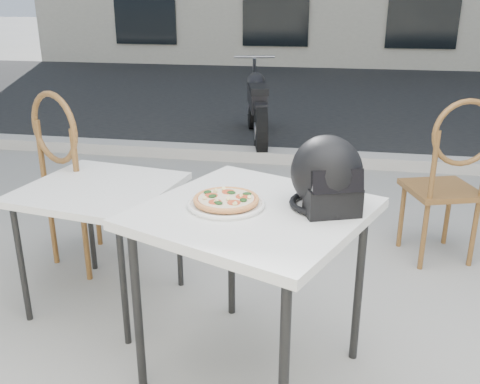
% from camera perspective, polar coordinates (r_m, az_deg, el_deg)
% --- Properties ---
extents(ground, '(80.00, 80.00, 0.00)m').
position_cam_1_polar(ground, '(2.96, 10.09, -14.31)').
color(ground, gray).
rests_on(ground, ground).
extents(street_asphalt, '(30.00, 8.00, 0.00)m').
position_cam_1_polar(street_asphalt, '(9.60, 10.94, 9.89)').
color(street_asphalt, black).
rests_on(street_asphalt, ground).
extents(curb, '(30.00, 0.25, 0.12)m').
position_cam_1_polar(curb, '(5.68, 10.73, 3.46)').
color(curb, '#A7A39C').
rests_on(curb, ground).
extents(cafe_table_main, '(1.14, 1.14, 0.83)m').
position_cam_1_polar(cafe_table_main, '(2.27, 1.42, -3.50)').
color(cafe_table_main, silver).
rests_on(cafe_table_main, ground).
extents(plate, '(0.40, 0.40, 0.02)m').
position_cam_1_polar(plate, '(2.26, -1.48, -1.30)').
color(plate, white).
rests_on(plate, cafe_table_main).
extents(pizza, '(0.32, 0.32, 0.03)m').
position_cam_1_polar(pizza, '(2.25, -1.48, -0.78)').
color(pizza, '#DD9151').
rests_on(pizza, plate).
extents(helmet, '(0.39, 0.40, 0.31)m').
position_cam_1_polar(helmet, '(2.23, 9.27, 1.60)').
color(helmet, black).
rests_on(helmet, cafe_table_main).
extents(cafe_chair_main, '(0.53, 0.53, 1.11)m').
position_cam_1_polar(cafe_chair_main, '(3.61, 21.49, 1.88)').
color(cafe_chair_main, brown).
rests_on(cafe_chair_main, ground).
extents(cafe_table_side, '(0.86, 0.86, 0.71)m').
position_cam_1_polar(cafe_table_side, '(2.97, -14.74, -0.49)').
color(cafe_table_side, silver).
rests_on(cafe_table_side, ground).
extents(cafe_chair_side, '(0.60, 0.60, 1.16)m').
position_cam_1_polar(cafe_chair_side, '(3.45, -17.21, 2.06)').
color(cafe_chair_side, brown).
rests_on(cafe_chair_side, ground).
extents(motorcycle, '(0.63, 1.92, 0.97)m').
position_cam_1_polar(motorcycle, '(6.43, 1.78, 9.10)').
color(motorcycle, black).
rests_on(motorcycle, street_asphalt).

